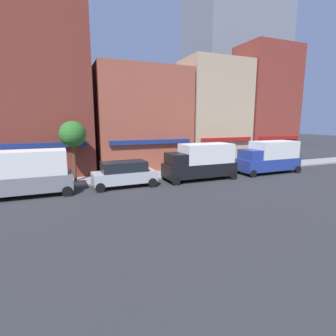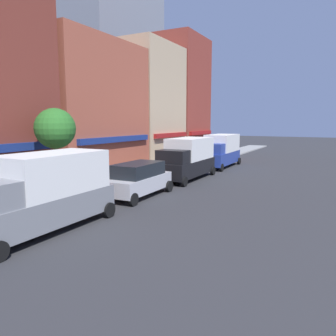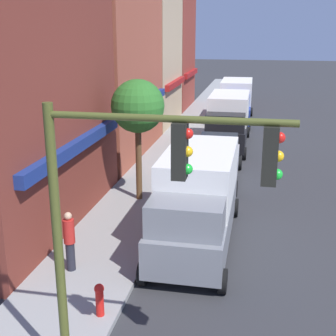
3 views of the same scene
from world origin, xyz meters
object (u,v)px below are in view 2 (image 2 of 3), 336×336
(suv_silver, at_px, (138,179))
(box_truck_black, at_px, (187,158))
(street_tree, at_px, (55,129))
(box_truck_blue, at_px, (220,150))
(box_truck_grey, at_px, (44,191))

(suv_silver, distance_m, box_truck_black, 6.60)
(box_truck_black, xyz_separation_m, street_tree, (-9.95, 2.80, 2.29))
(suv_silver, distance_m, street_tree, 5.22)
(box_truck_blue, relative_size, street_tree, 1.30)
(box_truck_grey, height_order, street_tree, street_tree)
(street_tree, bearing_deg, box_truck_grey, -140.01)
(box_truck_grey, bearing_deg, box_truck_black, -0.23)
(box_truck_grey, relative_size, box_truck_black, 1.00)
(box_truck_black, height_order, street_tree, street_tree)
(box_truck_black, relative_size, street_tree, 1.29)
(suv_silver, xyz_separation_m, box_truck_blue, (14.06, -0.00, 0.56))
(box_truck_grey, relative_size, suv_silver, 1.31)
(box_truck_grey, xyz_separation_m, box_truck_black, (13.29, 0.00, 0.00))
(box_truck_blue, bearing_deg, box_truck_black, 179.03)
(box_truck_grey, bearing_deg, suv_silver, -0.23)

